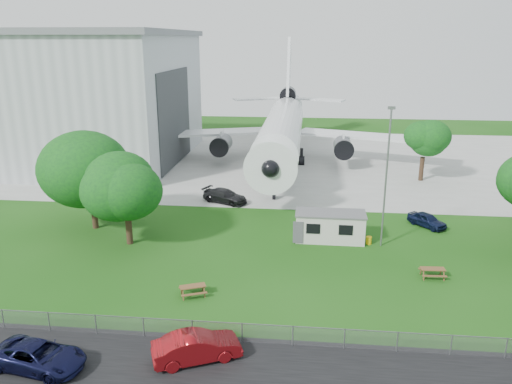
# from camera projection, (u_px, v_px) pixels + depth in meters

# --- Properties ---
(ground) EXTENTS (160.00, 160.00, 0.00)m
(ground) POSITION_uv_depth(u_px,v_px,m) (284.00, 273.00, 38.55)
(ground) COLOR #285C1A
(asphalt_strip) EXTENTS (120.00, 8.00, 0.02)m
(asphalt_strip) POSITION_uv_depth(u_px,v_px,m) (271.00, 383.00, 26.19)
(asphalt_strip) COLOR black
(asphalt_strip) RESTS_ON ground
(concrete_apron) EXTENTS (120.00, 46.00, 0.03)m
(concrete_apron) POSITION_uv_depth(u_px,v_px,m) (296.00, 159.00, 74.67)
(concrete_apron) COLOR #B7B7B2
(concrete_apron) RESTS_ON ground
(hangar) EXTENTS (43.00, 31.00, 18.55)m
(hangar) POSITION_uv_depth(u_px,v_px,m) (40.00, 95.00, 73.73)
(hangar) COLOR #B2B7BC
(hangar) RESTS_ON ground
(airliner) EXTENTS (46.36, 47.73, 17.69)m
(airliner) POSITION_uv_depth(u_px,v_px,m) (283.00, 127.00, 71.28)
(airliner) COLOR white
(airliner) RESTS_ON ground
(site_cabin) EXTENTS (6.76, 2.76, 2.62)m
(site_cabin) POSITION_uv_depth(u_px,v_px,m) (330.00, 226.00, 44.46)
(site_cabin) COLOR beige
(site_cabin) RESTS_ON ground
(picnic_west) EXTENTS (2.24, 2.07, 0.76)m
(picnic_west) POSITION_uv_depth(u_px,v_px,m) (193.00, 295.00, 35.14)
(picnic_west) COLOR brown
(picnic_west) RESTS_ON ground
(picnic_east) EXTENTS (1.87, 1.58, 0.76)m
(picnic_east) POSITION_uv_depth(u_px,v_px,m) (432.00, 277.00, 37.78)
(picnic_east) COLOR brown
(picnic_east) RESTS_ON ground
(fence) EXTENTS (58.00, 0.04, 1.30)m
(fence) POSITION_uv_depth(u_px,v_px,m) (276.00, 344.00, 29.52)
(fence) COLOR gray
(fence) RESTS_ON ground
(lamp_mast) EXTENTS (0.16, 0.16, 12.00)m
(lamp_mast) POSITION_uv_depth(u_px,v_px,m) (386.00, 180.00, 41.88)
(lamp_mast) COLOR slate
(lamp_mast) RESTS_ON ground
(tree_west_big) EXTENTS (8.53, 8.53, 10.06)m
(tree_west_big) POSITION_uv_depth(u_px,v_px,m) (90.00, 169.00, 46.02)
(tree_west_big) COLOR #382619
(tree_west_big) RESTS_ON ground
(tree_west_small) EXTENTS (6.32, 6.32, 8.19)m
(tree_west_small) POSITION_uv_depth(u_px,v_px,m) (126.00, 189.00, 42.61)
(tree_west_small) COLOR #382619
(tree_west_small) RESTS_ON ground
(tree_far_apron) EXTENTS (5.39, 5.39, 7.95)m
(tree_far_apron) POSITION_uv_depth(u_px,v_px,m) (424.00, 140.00, 62.14)
(tree_far_apron) COLOR #382619
(tree_far_apron) RESTS_ON ground
(car_centre_sedan) EXTENTS (5.23, 3.57, 1.63)m
(car_centre_sedan) POSITION_uv_depth(u_px,v_px,m) (197.00, 347.00, 27.87)
(car_centre_sedan) COLOR maroon
(car_centre_sedan) RESTS_ON ground
(car_west_estate) EXTENTS (5.62, 3.36, 1.46)m
(car_west_estate) POSITION_uv_depth(u_px,v_px,m) (38.00, 356.00, 27.19)
(car_west_estate) COLOR black
(car_west_estate) RESTS_ON ground
(car_ne_hatch) EXTENTS (3.69, 4.00, 1.33)m
(car_ne_hatch) POSITION_uv_depth(u_px,v_px,m) (427.00, 220.00, 47.83)
(car_ne_hatch) COLOR black
(car_ne_hatch) RESTS_ON ground
(car_apron_van) EXTENTS (5.55, 4.03, 1.49)m
(car_apron_van) POSITION_uv_depth(u_px,v_px,m) (225.00, 196.00, 54.83)
(car_apron_van) COLOR black
(car_apron_van) RESTS_ON ground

